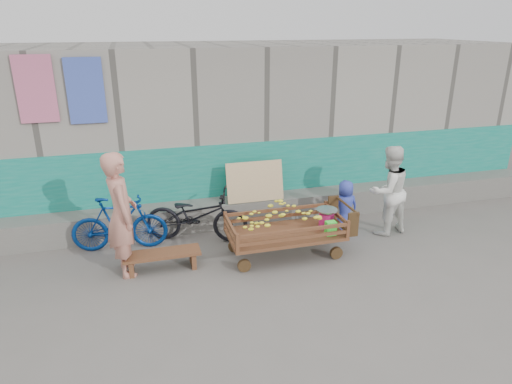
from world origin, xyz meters
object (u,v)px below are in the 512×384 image
object	(u,v)px
bench	(162,257)
child	(345,208)
woman	(388,191)
vendor_man	(121,214)
bicycle_blue	(119,224)
bicycle_dark	(197,216)
banana_cart	(283,223)

from	to	relation	value
bench	child	xyz separation A→B (m)	(3.07, 0.40, 0.27)
woman	vendor_man	bearing A→B (deg)	-8.99
bench	vendor_man	xyz separation A→B (m)	(-0.50, 0.07, 0.69)
bench	bicycle_blue	size ratio (longest dim) A/B	0.75
woman	child	bearing A→B (deg)	-23.52
woman	bicycle_dark	world-z (taller)	woman
bench	child	distance (m)	3.11
vendor_man	bicycle_dark	distance (m)	1.43
bench	child	size ratio (longest dim) A/B	1.16
bench	bicycle_blue	bearing A→B (deg)	125.27
vendor_man	woman	world-z (taller)	vendor_man
banana_cart	child	xyz separation A→B (m)	(1.25, 0.47, -0.07)
child	bicycle_dark	distance (m)	2.47
child	woman	bearing A→B (deg)	170.01
bench	bicycle_dark	size ratio (longest dim) A/B	0.66
bicycle_blue	vendor_man	bearing A→B (deg)	-168.11
bicycle_dark	bicycle_blue	size ratio (longest dim) A/B	1.14
vendor_man	bicycle_dark	size ratio (longest dim) A/B	1.07
bicycle_blue	bench	bearing A→B (deg)	-138.69
bench	woman	bearing A→B (deg)	3.84
bench	bicycle_dark	xyz separation A→B (m)	(0.63, 0.81, 0.24)
banana_cart	bicycle_blue	size ratio (longest dim) A/B	1.29
woman	bicycle_blue	xyz separation A→B (m)	(-4.34, 0.56, -0.32)
vendor_man	bicycle_blue	size ratio (longest dim) A/B	1.22
woman	bicycle_blue	size ratio (longest dim) A/B	1.04
banana_cart	vendor_man	size ratio (longest dim) A/B	1.06
vendor_man	child	world-z (taller)	vendor_man
bicycle_dark	bicycle_blue	xyz separation A→B (m)	(-1.21, 0.00, 0.00)
bicycle_dark	child	bearing A→B (deg)	-79.48
child	bicycle_blue	distance (m)	3.67
bicycle_dark	bicycle_blue	world-z (taller)	bicycle_blue
bench	bicycle_blue	distance (m)	1.03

